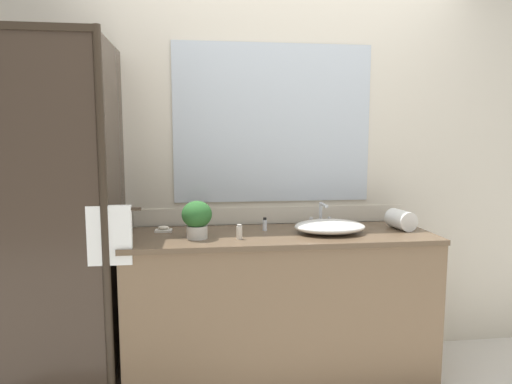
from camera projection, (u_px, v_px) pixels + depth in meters
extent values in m
plane|color=silver|center=(280.00, 376.00, 2.70)|extent=(8.00, 8.00, 0.00)
cube|color=beige|center=(272.00, 163.00, 2.88)|extent=(4.40, 0.05, 2.60)
cube|color=beige|center=(273.00, 215.00, 2.90)|extent=(1.80, 0.01, 0.11)
cube|color=silver|center=(273.00, 124.00, 2.82)|extent=(1.28, 0.01, 1.01)
cube|color=brown|center=(280.00, 308.00, 2.66)|extent=(1.80, 0.56, 0.87)
cube|color=brown|center=(281.00, 236.00, 2.59)|extent=(1.80, 0.58, 0.03)
cylinder|color=#2D2319|center=(105.00, 230.00, 2.20)|extent=(0.04, 0.04, 2.00)
cube|color=#382B21|center=(0.00, 233.00, 2.14)|extent=(0.96, 0.01, 1.96)
cube|color=#382B21|center=(116.00, 220.00, 2.48)|extent=(0.01, 0.57, 1.96)
cylinder|color=#2D2319|center=(109.00, 209.00, 2.20)|extent=(0.32, 0.02, 0.02)
cube|color=white|center=(110.00, 235.00, 2.22)|extent=(0.22, 0.04, 0.31)
ellipsoid|color=white|center=(330.00, 227.00, 2.60)|extent=(0.42, 0.32, 0.08)
cube|color=silver|center=(320.00, 225.00, 2.81)|extent=(0.17, 0.04, 0.02)
cylinder|color=silver|center=(321.00, 213.00, 2.80)|extent=(0.02, 0.02, 0.13)
cylinder|color=silver|center=(324.00, 205.00, 2.73)|extent=(0.02, 0.14, 0.02)
cylinder|color=silver|center=(311.00, 220.00, 2.80)|extent=(0.02, 0.02, 0.04)
cylinder|color=silver|center=(329.00, 220.00, 2.82)|extent=(0.02, 0.02, 0.04)
cylinder|color=beige|center=(197.00, 232.00, 2.46)|extent=(0.12, 0.12, 0.07)
ellipsoid|color=#285C27|center=(197.00, 214.00, 2.45)|extent=(0.17, 0.17, 0.15)
cube|color=silver|center=(164.00, 231.00, 2.64)|extent=(0.10, 0.07, 0.01)
ellipsoid|color=silver|center=(164.00, 228.00, 2.64)|extent=(0.07, 0.04, 0.02)
cylinder|color=silver|center=(239.00, 233.00, 2.44)|extent=(0.03, 0.03, 0.07)
cylinder|color=#B7B2A8|center=(239.00, 225.00, 2.43)|extent=(0.03, 0.03, 0.01)
cylinder|color=silver|center=(265.00, 225.00, 2.67)|extent=(0.03, 0.03, 0.07)
cylinder|color=black|center=(265.00, 219.00, 2.67)|extent=(0.02, 0.02, 0.01)
cylinder|color=white|center=(202.00, 223.00, 2.72)|extent=(0.03, 0.03, 0.07)
cylinder|color=#B7B2A8|center=(202.00, 217.00, 2.72)|extent=(0.02, 0.02, 0.01)
cylinder|color=white|center=(401.00, 220.00, 2.71)|extent=(0.15, 0.20, 0.12)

